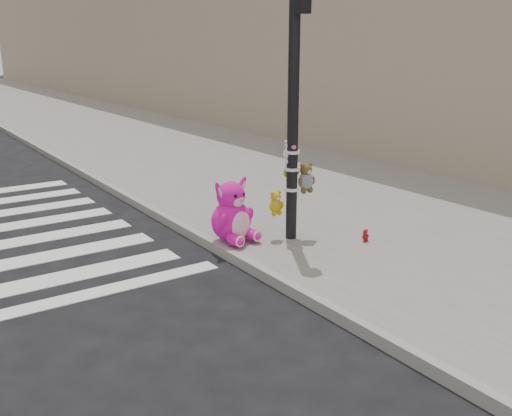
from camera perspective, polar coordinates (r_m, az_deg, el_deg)
ground at (r=5.93m, az=-6.15°, el=-13.52°), size 120.00×120.00×0.00m
sidewalk_near at (r=16.60m, az=-7.30°, el=5.93°), size 7.00×80.00×0.14m
curb_edge at (r=15.38m, az=-18.84°, el=4.42°), size 0.12×80.00×0.15m
signal_pole at (r=8.22m, az=3.77°, el=7.63°), size 0.70×0.50×4.00m
pink_bunny at (r=8.30m, az=-2.37°, el=-0.76°), size 0.69×0.77×0.95m
red_teddy at (r=8.51m, az=10.88°, el=-2.70°), size 0.14×0.10×0.19m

